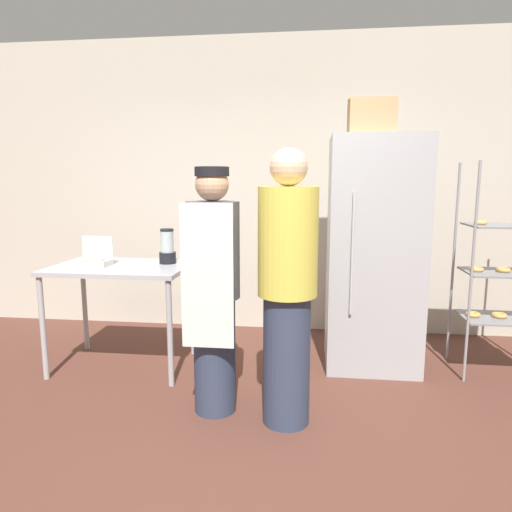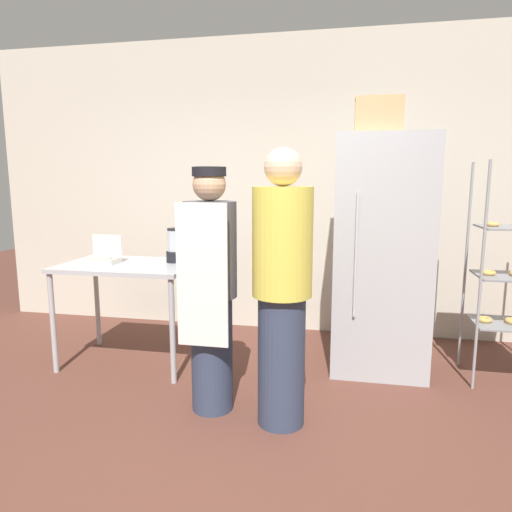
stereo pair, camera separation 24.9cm
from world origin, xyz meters
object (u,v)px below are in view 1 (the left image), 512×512
blender_pitcher (167,248)px  person_customer (287,288)px  cardboard_storage_box (371,118)px  baking_rack (503,274)px  donut_box (93,260)px  person_baker (213,288)px  refrigerator (374,254)px

blender_pitcher → person_customer: (1.06, -0.90, -0.10)m
cardboard_storage_box → baking_rack: bearing=-0.1°
donut_box → person_baker: bearing=-28.4°
refrigerator → cardboard_storage_box: cardboard_storage_box is taller
baking_rack → blender_pitcher: size_ratio=5.82×
person_baker → blender_pitcher: bearing=125.1°
blender_pitcher → person_customer: person_customer is taller
refrigerator → baking_rack: refrigerator is taller
cardboard_storage_box → person_baker: size_ratio=0.22×
refrigerator → person_customer: bearing=-122.4°
blender_pitcher → cardboard_storage_box: size_ratio=0.82×
donut_box → person_customer: bearing=-23.5°
baking_rack → donut_box: bearing=-174.9°
baking_rack → person_customer: 1.95m
refrigerator → person_customer: (-0.66, -1.05, -0.06)m
donut_box → cardboard_storage_box: 2.51m
donut_box → blender_pitcher: 0.61m
person_customer → refrigerator: bearing=57.6°
cardboard_storage_box → donut_box: bearing=-172.4°
donut_box → blender_pitcher: (0.57, 0.19, 0.08)m
cardboard_storage_box → person_customer: size_ratio=0.20×
blender_pitcher → person_customer: bearing=-40.3°
donut_box → blender_pitcher: bearing=18.4°
refrigerator → person_customer: 1.24m
cardboard_storage_box → person_baker: (-1.08, -0.91, -1.19)m
baking_rack → person_customer: bearing=-149.0°
baking_rack → cardboard_storage_box: cardboard_storage_box is taller
refrigerator → person_customer: size_ratio=1.09×
person_baker → refrigerator: bearing=39.6°
refrigerator → baking_rack: (1.01, -0.04, -0.13)m
blender_pitcher → baking_rack: bearing=2.2°
baking_rack → cardboard_storage_box: bearing=179.9°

